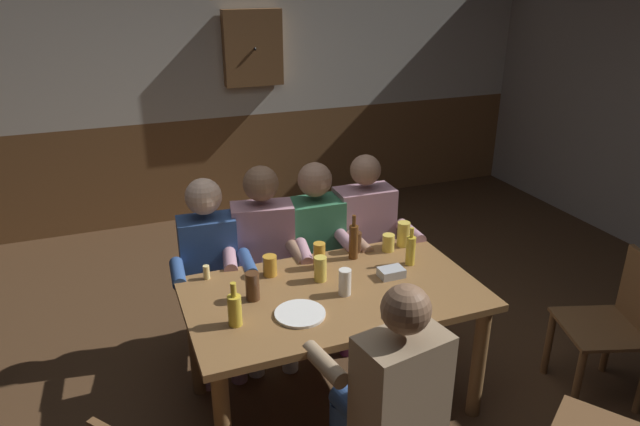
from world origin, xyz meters
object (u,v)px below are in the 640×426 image
at_px(wall_dart_cabinet, 253,48).
at_px(bottle_2, 411,250).
at_px(pint_glass_4, 319,256).
at_px(pint_glass_7, 403,234).
at_px(bottle_1, 235,309).
at_px(person_1, 265,254).
at_px(pint_glass_6, 270,266).
at_px(bottle_0, 354,241).
at_px(pint_glass_2, 345,282).
at_px(person_3, 368,238).
at_px(dining_table, 334,308).
at_px(plate_0, 300,314).
at_px(condiment_caddy, 391,273).
at_px(pint_glass_0, 320,269).
at_px(person_2, 319,246).
at_px(chair_empty_near_left, 616,323).
at_px(table_candle, 206,272).
at_px(person_0, 211,267).
at_px(pint_glass_5, 388,243).
at_px(person_4, 391,384).
at_px(pint_glass_3, 356,242).

bearing_deg(wall_dart_cabinet, bottle_2, -87.24).
height_order(pint_glass_4, pint_glass_7, pint_glass_7).
bearing_deg(bottle_1, pint_glass_4, 34.10).
xyz_separation_m(person_1, pint_glass_6, (-0.08, -0.38, 0.12)).
distance_m(bottle_0, pint_glass_2, 0.43).
distance_m(person_3, pint_glass_2, 0.89).
bearing_deg(person_3, dining_table, 53.86).
bearing_deg(bottle_2, wall_dart_cabinet, 92.76).
bearing_deg(plate_0, bottle_2, 19.82).
xyz_separation_m(condiment_caddy, pint_glass_0, (-0.39, 0.10, 0.05)).
xyz_separation_m(pint_glass_0, pint_glass_4, (0.05, 0.14, 0.01)).
distance_m(person_3, condiment_caddy, 0.68).
xyz_separation_m(condiment_caddy, pint_glass_2, (-0.32, -0.08, 0.05)).
bearing_deg(person_2, chair_empty_near_left, 140.31).
xyz_separation_m(bottle_1, bottle_2, (1.10, 0.25, 0.01)).
height_order(bottle_1, pint_glass_2, bottle_1).
distance_m(condiment_caddy, pint_glass_4, 0.42).
bearing_deg(table_candle, wall_dart_cabinet, 68.83).
xyz_separation_m(person_0, wall_dart_cabinet, (0.94, 2.31, 1.00)).
relative_size(person_0, condiment_caddy, 8.59).
xyz_separation_m(table_candle, pint_glass_7, (1.23, -0.02, 0.04)).
relative_size(condiment_caddy, pint_glass_7, 0.89).
height_order(dining_table, pint_glass_7, pint_glass_7).
xyz_separation_m(bottle_2, pint_glass_7, (0.08, 0.24, -0.01)).
bearing_deg(person_2, pint_glass_4, 70.28).
height_order(bottle_0, pint_glass_2, bottle_0).
xyz_separation_m(bottle_0, pint_glass_5, (0.24, 0.01, -0.06)).
bearing_deg(bottle_0, condiment_caddy, -69.59).
xyz_separation_m(condiment_caddy, pint_glass_7, (0.25, 0.33, 0.05)).
xyz_separation_m(pint_glass_0, pint_glass_6, (-0.24, 0.16, -0.01)).
bearing_deg(plate_0, pint_glass_0, 52.75).
bearing_deg(wall_dart_cabinet, chair_empty_near_left, -71.77).
height_order(condiment_caddy, plate_0, condiment_caddy).
relative_size(chair_empty_near_left, bottle_0, 3.17).
height_order(person_3, pint_glass_6, person_3).
relative_size(bottle_0, bottle_1, 1.20).
distance_m(person_0, pint_glass_2, 0.94).
height_order(pint_glass_5, wall_dart_cabinet, wall_dart_cabinet).
distance_m(person_3, plate_0, 1.14).
height_order(person_1, person_4, person_1).
bearing_deg(wall_dart_cabinet, pint_glass_3, -91.97).
relative_size(pint_glass_0, pint_glass_5, 1.34).
bearing_deg(condiment_caddy, bottle_1, -170.58).
height_order(person_4, plate_0, person_4).
bearing_deg(condiment_caddy, pint_glass_6, 157.36).
xyz_separation_m(chair_empty_near_left, pint_glass_0, (-1.57, 0.63, 0.34)).
xyz_separation_m(person_3, bottle_1, (-1.10, -0.80, 0.16)).
bearing_deg(person_3, chair_empty_near_left, 132.60).
relative_size(dining_table, condiment_caddy, 11.28).
distance_m(condiment_caddy, pint_glass_5, 0.33).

